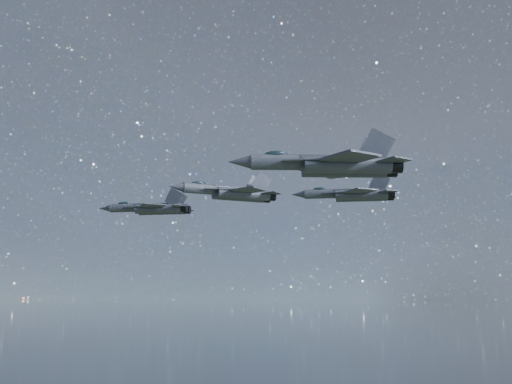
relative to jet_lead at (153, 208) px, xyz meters
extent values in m
cylinder|color=#32363F|center=(-3.45, 1.07, 0.19)|extent=(6.46, 3.15, 1.34)
cone|color=#32363F|center=(-7.39, 2.28, 0.19)|extent=(2.32, 1.76, 1.20)
ellipsoid|color=#1B2C31|center=(-4.44, 1.37, 0.84)|extent=(2.22, 1.46, 0.66)
cube|color=#32363F|center=(0.81, -0.25, 0.15)|extent=(7.11, 3.31, 1.12)
cylinder|color=#32363F|center=(0.89, -1.17, -0.24)|extent=(7.28, 3.41, 1.34)
cylinder|color=#32363F|center=(1.40, 0.47, -0.24)|extent=(7.28, 3.41, 1.34)
cylinder|color=black|center=(4.66, -2.34, -0.24)|extent=(1.43, 1.51, 1.24)
cylinder|color=black|center=(5.17, -0.70, -0.24)|extent=(1.43, 1.51, 1.24)
cube|color=#32363F|center=(-2.32, -0.50, 0.09)|extent=(4.38, 2.94, 0.10)
cube|color=#32363F|center=(-1.63, 1.72, 0.09)|extent=(4.54, 1.42, 0.10)
cube|color=#32363F|center=(0.12, -3.09, -0.07)|extent=(4.10, 4.40, 0.17)
cube|color=#32363F|center=(1.84, 2.49, -0.07)|extent=(4.93, 4.88, 0.17)
cube|color=#32363F|center=(4.00, -3.30, -0.07)|extent=(2.40, 2.53, 0.13)
cube|color=#32363F|center=(5.17, 0.47, -0.07)|extent=(2.92, 2.91, 0.13)
cube|color=#32363F|center=(3.20, -2.11, 1.39)|extent=(2.82, 1.24, 3.06)
cube|color=#32363F|center=(3.84, -0.06, 1.39)|extent=(2.95, 0.78, 3.06)
cylinder|color=#32363F|center=(8.36, 3.50, 3.81)|extent=(8.09, 3.90, 1.67)
cone|color=#32363F|center=(3.43, 2.01, 3.81)|extent=(2.90, 2.18, 1.50)
ellipsoid|color=#1B2C31|center=(7.13, 3.12, 4.61)|extent=(2.77, 1.82, 0.83)
cube|color=#32363F|center=(13.71, 5.11, 3.75)|extent=(8.89, 4.08, 1.40)
cylinder|color=#32363F|center=(14.43, 4.20, 3.27)|extent=(9.12, 4.21, 1.67)
cylinder|color=#32363F|center=(13.81, 6.26, 3.27)|extent=(9.12, 4.21, 1.67)
cylinder|color=black|center=(19.16, 5.63, 3.27)|extent=(1.78, 1.88, 1.55)
cylinder|color=black|center=(18.54, 7.69, 3.27)|extent=(1.78, 1.88, 1.55)
cube|color=#32363F|center=(10.63, 2.67, 3.68)|extent=(5.67, 1.74, 0.13)
cube|color=#32363F|center=(9.79, 5.44, 3.68)|extent=(5.49, 3.65, 0.13)
cube|color=#32363F|center=(14.97, 1.68, 3.48)|extent=(6.16, 6.11, 0.21)
cube|color=#32363F|center=(12.86, 8.67, 3.48)|extent=(5.15, 5.53, 0.21)
cube|color=#32363F|center=(19.15, 4.17, 3.48)|extent=(3.65, 3.64, 0.16)
cube|color=#32363F|center=(17.72, 8.90, 3.48)|extent=(3.02, 3.18, 0.16)
cube|color=#32363F|center=(17.49, 4.85, 5.31)|extent=(3.69, 0.95, 3.82)
cube|color=#32363F|center=(16.71, 7.42, 5.31)|extent=(3.53, 1.53, 3.82)
cylinder|color=#32363F|center=(15.94, -28.51, 1.13)|extent=(8.45, 2.55, 1.75)
cone|color=#32363F|center=(10.57, -27.99, 1.13)|extent=(2.84, 1.83, 1.57)
ellipsoid|color=#1B2C31|center=(14.60, -28.38, 1.98)|extent=(2.78, 1.43, 0.87)
cube|color=#32363F|center=(21.77, -29.08, 1.08)|extent=(9.34, 2.57, 1.46)
cylinder|color=#32363F|center=(22.11, -30.24, 0.57)|extent=(9.57, 2.66, 1.75)
cylinder|color=#32363F|center=(22.32, -28.00, 0.57)|extent=(9.57, 2.66, 1.75)
cylinder|color=black|center=(27.26, -30.74, 0.57)|extent=(1.61, 1.75, 1.62)
cylinder|color=black|center=(27.47, -28.50, 0.57)|extent=(1.61, 1.75, 1.62)
cube|color=#32363F|center=(17.81, -30.22, 1.00)|extent=(5.96, 2.85, 0.13)
cube|color=#32363F|center=(18.11, -27.20, 1.00)|extent=(5.94, 1.79, 0.13)
cube|color=#32363F|center=(21.62, -32.91, 0.80)|extent=(5.98, 6.24, 0.22)
cube|color=#32363F|center=(22.36, -25.29, 0.80)|extent=(6.34, 6.44, 0.22)
cube|color=#32363F|center=(26.67, -32.15, 0.80)|extent=(3.52, 3.63, 0.17)
cube|color=#32363F|center=(27.17, -27.00, 0.80)|extent=(3.74, 3.79, 0.17)
cube|color=#32363F|center=(25.33, -30.84, 2.71)|extent=(3.88, 0.87, 4.00)
cube|color=#32363F|center=(25.60, -28.04, 2.71)|extent=(3.92, 0.60, 4.00)
cylinder|color=#32363F|center=(27.23, -0.69, 2.75)|extent=(7.20, 3.35, 1.49)
cone|color=#32363F|center=(22.82, 0.55, 2.75)|extent=(2.57, 1.91, 1.34)
ellipsoid|color=#1B2C31|center=(26.12, -0.38, 3.47)|extent=(2.46, 1.58, 0.74)
cube|color=#32363F|center=(32.00, -2.04, 2.71)|extent=(7.92, 3.50, 1.24)
cylinder|color=#32363F|center=(32.11, -3.06, 2.28)|extent=(8.12, 3.61, 1.49)
cylinder|color=#32363F|center=(32.63, -1.23, 2.28)|extent=(8.12, 3.61, 1.49)
cylinder|color=black|center=(36.34, -4.26, 2.28)|extent=(1.57, 1.66, 1.37)
cylinder|color=black|center=(36.86, -2.42, 2.28)|extent=(1.57, 1.66, 1.37)
cube|color=#32363F|center=(28.53, -2.40, 2.64)|extent=(4.91, 3.17, 0.11)
cube|color=#32363F|center=(29.23, 0.08, 2.64)|extent=(5.03, 1.46, 0.11)
cube|color=#32363F|center=(31.30, -5.22, 2.47)|extent=(4.63, 4.96, 0.19)
cube|color=#32363F|center=(33.07, 1.03, 2.47)|extent=(5.48, 5.45, 0.19)
cube|color=#32363F|center=(35.63, -5.35, 2.47)|extent=(2.72, 2.85, 0.14)
cube|color=#32363F|center=(36.83, -1.12, 2.47)|extent=(3.24, 3.24, 0.14)
cube|color=#32363F|center=(34.71, -4.05, 4.09)|extent=(3.16, 1.30, 3.40)
cube|color=#32363F|center=(35.36, -1.75, 4.09)|extent=(3.29, 0.79, 3.40)
camera|label=1|loc=(4.26, -91.67, -13.75)|focal=42.00mm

